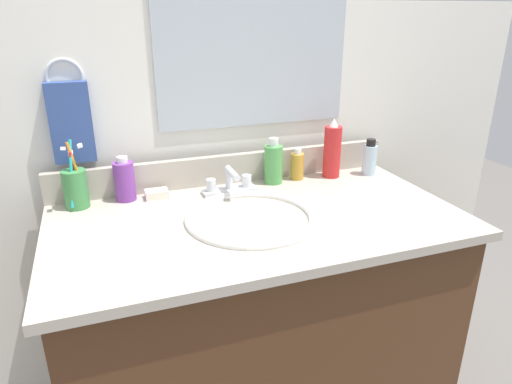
# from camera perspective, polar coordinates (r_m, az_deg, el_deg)

# --- Properties ---
(vanity_cabinet) EXTENTS (1.03, 0.53, 0.74)m
(vanity_cabinet) POSITION_cam_1_polar(r_m,az_deg,el_deg) (1.41, 0.28, -17.77)
(vanity_cabinet) COLOR #4C2D19
(vanity_cabinet) RESTS_ON ground_plane
(countertop) EXTENTS (1.07, 0.57, 0.02)m
(countertop) POSITION_cam_1_polar(r_m,az_deg,el_deg) (1.21, 0.31, -3.59)
(countertop) COLOR #B2A899
(countertop) RESTS_ON vanity_cabinet
(backsplash) EXTENTS (1.07, 0.02, 0.09)m
(backsplash) POSITION_cam_1_polar(r_m,az_deg,el_deg) (1.43, -3.48, 2.92)
(backsplash) COLOR #B2A899
(backsplash) RESTS_ON countertop
(back_wall) EXTENTS (2.17, 0.04, 1.30)m
(back_wall) POSITION_cam_1_polar(r_m,az_deg,el_deg) (1.54, -4.00, -1.99)
(back_wall) COLOR white
(back_wall) RESTS_ON ground_plane
(mirror_panel) EXTENTS (0.60, 0.01, 0.56)m
(mirror_panel) POSITION_cam_1_polar(r_m,az_deg,el_deg) (1.42, -0.26, 19.53)
(mirror_panel) COLOR #B2BCC6
(towel_ring) EXTENTS (0.10, 0.01, 0.10)m
(towel_ring) POSITION_cam_1_polar(r_m,az_deg,el_deg) (1.35, -22.83, 13.12)
(towel_ring) COLOR silver
(hand_towel) EXTENTS (0.11, 0.04, 0.22)m
(hand_towel) POSITION_cam_1_polar(r_m,az_deg,el_deg) (1.35, -22.12, 8.03)
(hand_towel) COLOR #334C8C
(sink_basin) EXTENTS (0.35, 0.35, 0.11)m
(sink_basin) POSITION_cam_1_polar(r_m,az_deg,el_deg) (1.20, -0.58, -4.68)
(sink_basin) COLOR white
(sink_basin) RESTS_ON countertop
(faucet) EXTENTS (0.16, 0.10, 0.08)m
(faucet) POSITION_cam_1_polar(r_m,az_deg,el_deg) (1.35, -3.32, 0.98)
(faucet) COLOR silver
(faucet) RESTS_ON countertop
(bottle_gel_clear) EXTENTS (0.05, 0.05, 0.12)m
(bottle_gel_clear) POSITION_cam_1_polar(r_m,az_deg,el_deg) (1.54, 14.02, 4.09)
(bottle_gel_clear) COLOR silver
(bottle_gel_clear) RESTS_ON countertop
(bottle_oil_amber) EXTENTS (0.04, 0.04, 0.10)m
(bottle_oil_amber) POSITION_cam_1_polar(r_m,az_deg,el_deg) (1.46, 5.19, 3.32)
(bottle_oil_amber) COLOR gold
(bottle_oil_amber) RESTS_ON countertop
(bottle_spray_red) EXTENTS (0.06, 0.06, 0.19)m
(bottle_spray_red) POSITION_cam_1_polar(r_m,az_deg,el_deg) (1.49, 9.50, 5.11)
(bottle_spray_red) COLOR red
(bottle_spray_red) RESTS_ON countertop
(bottle_toner_green) EXTENTS (0.06, 0.06, 0.14)m
(bottle_toner_green) POSITION_cam_1_polar(r_m,az_deg,el_deg) (1.42, 2.19, 3.59)
(bottle_toner_green) COLOR #4C9E4C
(bottle_toner_green) RESTS_ON countertop
(bottle_cream_purple) EXTENTS (0.06, 0.06, 0.13)m
(bottle_cream_purple) POSITION_cam_1_polar(r_m,az_deg,el_deg) (1.34, -16.13, 1.39)
(bottle_cream_purple) COLOR #7A3899
(bottle_cream_purple) RESTS_ON countertop
(cup_green) EXTENTS (0.07, 0.08, 0.19)m
(cup_green) POSITION_cam_1_polar(r_m,az_deg,el_deg) (1.33, -21.64, 0.52)
(cup_green) COLOR #3F8C47
(cup_green) RESTS_ON countertop
(soap_bar) EXTENTS (0.06, 0.04, 0.02)m
(soap_bar) POSITION_cam_1_polar(r_m,az_deg,el_deg) (1.35, -12.32, -0.24)
(soap_bar) COLOR white
(soap_bar) RESTS_ON countertop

